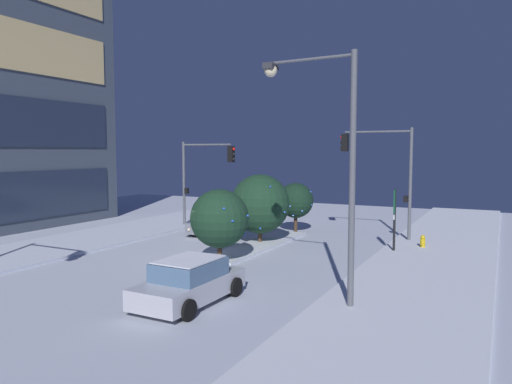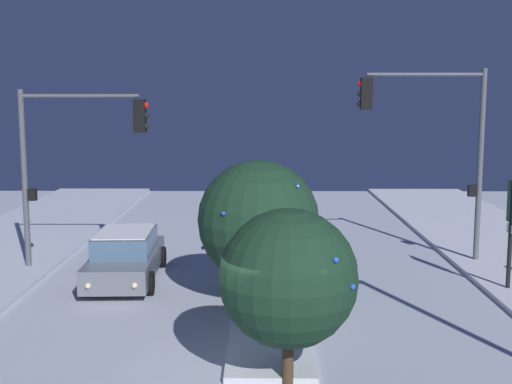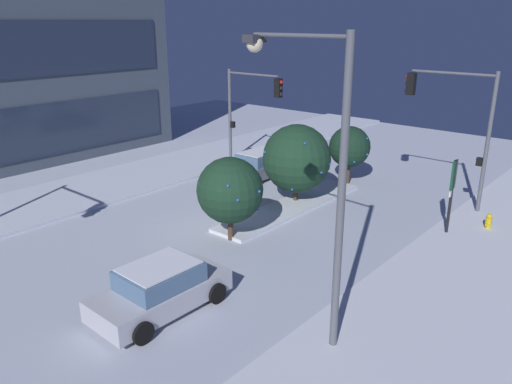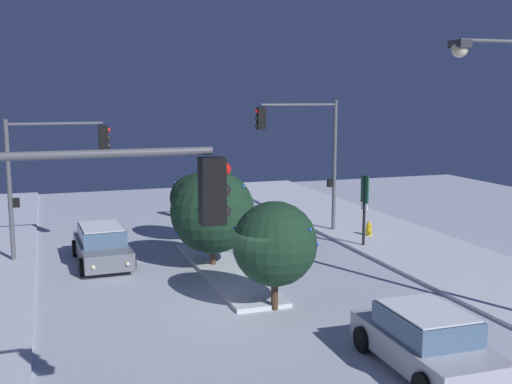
% 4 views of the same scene
% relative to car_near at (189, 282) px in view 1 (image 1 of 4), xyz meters
% --- Properties ---
extents(ground, '(52.00, 52.00, 0.00)m').
position_rel_car_near_xyz_m(ground, '(5.25, 2.58, -0.71)').
color(ground, silver).
extents(curb_strip_near, '(52.00, 5.20, 0.14)m').
position_rel_car_near_xyz_m(curb_strip_near, '(5.25, -6.39, -0.64)').
color(curb_strip_near, silver).
rests_on(curb_strip_near, ground).
extents(curb_strip_far, '(52.00, 5.20, 0.14)m').
position_rel_car_near_xyz_m(curb_strip_far, '(5.25, 11.56, -0.64)').
color(curb_strip_far, silver).
rests_on(curb_strip_far, ground).
extents(median_strip, '(9.00, 1.80, 0.14)m').
position_rel_car_near_xyz_m(median_strip, '(9.57, 2.25, -0.64)').
color(median_strip, silver).
rests_on(median_strip, ground).
extents(car_near, '(4.33, 2.15, 1.49)m').
position_rel_car_near_xyz_m(car_near, '(0.00, 0.00, 0.00)').
color(car_near, '#B7B7C1').
rests_on(car_near, ground).
extents(car_far, '(4.74, 2.15, 1.49)m').
position_rel_car_near_xyz_m(car_far, '(12.29, 6.46, 0.00)').
color(car_far, slate).
rests_on(car_far, ground).
extents(traffic_light_corner_far_right, '(0.32, 3.99, 5.63)m').
position_rel_car_near_xyz_m(traffic_light_corner_far_right, '(13.42, 8.21, 3.15)').
color(traffic_light_corner_far_right, '#565960').
rests_on(traffic_light_corner_far_right, ground).
extents(traffic_light_corner_near_right, '(0.32, 4.08, 6.30)m').
position_rel_car_near_xyz_m(traffic_light_corner_near_right, '(14.39, -3.09, 3.58)').
color(traffic_light_corner_near_right, '#565960').
rests_on(traffic_light_corner_near_right, ground).
extents(street_lamp_arched, '(0.58, 3.23, 8.10)m').
position_rel_car_near_xyz_m(street_lamp_arched, '(1.81, -4.08, 4.55)').
color(street_lamp_arched, '#565960').
rests_on(street_lamp_arched, ground).
extents(fire_hydrant, '(0.48, 0.26, 0.75)m').
position_rel_car_near_xyz_m(fire_hydrant, '(12.68, -5.56, -0.35)').
color(fire_hydrant, gold).
rests_on(fire_hydrant, ground).
extents(parking_info_sign, '(0.55, 0.12, 3.15)m').
position_rel_car_near_xyz_m(parking_info_sign, '(11.11, -4.43, 1.31)').
color(parking_info_sign, black).
rests_on(parking_info_sign, ground).
extents(decorated_tree_median, '(2.17, 2.20, 3.08)m').
position_rel_car_near_xyz_m(decorated_tree_median, '(14.54, 2.21, 1.28)').
color(decorated_tree_median, '#473323').
rests_on(decorated_tree_median, ground).
extents(decorated_tree_left_of_median, '(2.59, 2.62, 3.37)m').
position_rel_car_near_xyz_m(decorated_tree_left_of_median, '(5.10, 1.94, 1.36)').
color(decorated_tree_left_of_median, '#473323').
rests_on(decorated_tree_left_of_median, ground).
extents(decorated_tree_right_of_median, '(3.19, 3.20, 3.79)m').
position_rel_car_near_xyz_m(decorated_tree_right_of_median, '(10.24, 2.52, 1.48)').
color(decorated_tree_right_of_median, '#473323').
rests_on(decorated_tree_right_of_median, ground).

